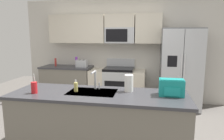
{
  "coord_description": "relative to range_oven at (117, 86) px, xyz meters",
  "views": [
    {
      "loc": [
        0.69,
        -3.11,
        1.7
      ],
      "look_at": [
        -0.0,
        0.6,
        1.05
      ],
      "focal_mm": 32.69,
      "sensor_mm": 36.0,
      "label": 1
    }
  ],
  "objects": [
    {
      "name": "sink_faucet",
      "position": [
        -0.01,
        -2.06,
        0.62
      ],
      "size": [
        0.08,
        0.22,
        0.28
      ],
      "color": "#B7BABF",
      "rests_on": "island_counter"
    },
    {
      "name": "back_counter",
      "position": [
        -1.33,
        -0.0,
        0.01
      ],
      "size": [
        1.29,
        0.63,
        0.9
      ],
      "color": "slate",
      "rests_on": "ground"
    },
    {
      "name": "toaster",
      "position": [
        -0.9,
        -0.05,
        0.55
      ],
      "size": [
        0.28,
        0.16,
        0.18
      ],
      "color": "#B7BABF",
      "rests_on": "back_counter"
    },
    {
      "name": "paper_towel_roll",
      "position": [
        0.5,
        -2.08,
        0.58
      ],
      "size": [
        0.12,
        0.12,
        0.24
      ],
      "primitive_type": "cylinder",
      "color": "white",
      "rests_on": "island_counter"
    },
    {
      "name": "bottle_purple",
      "position": [
        -1.07,
        0.02,
        0.58
      ],
      "size": [
        0.06,
        0.06,
        0.25
      ],
      "primitive_type": "cylinder",
      "color": "purple",
      "rests_on": "back_counter"
    },
    {
      "name": "pepper_mill",
      "position": [
        -1.63,
        -0.0,
        0.56
      ],
      "size": [
        0.05,
        0.05,
        0.2
      ],
      "primitive_type": "cylinder",
      "color": "#B2332D",
      "rests_on": "back_counter"
    },
    {
      "name": "kitchen_wall_unit",
      "position": [
        -0.06,
        0.28,
        1.03
      ],
      "size": [
        5.2,
        0.43,
        2.6
      ],
      "color": "beige",
      "rests_on": "ground"
    },
    {
      "name": "ground_plane",
      "position": [
        0.09,
        -1.8,
        -0.44
      ],
      "size": [
        9.0,
        9.0,
        0.0
      ],
      "primitive_type": "plane",
      "color": "#66605B",
      "rests_on": "ground"
    },
    {
      "name": "refrigerator",
      "position": [
        1.48,
        -0.07,
        0.48
      ],
      "size": [
        0.9,
        0.76,
        1.85
      ],
      "color": "#4C4F54",
      "rests_on": "ground"
    },
    {
      "name": "island_counter",
      "position": [
        0.09,
        -2.25,
        0.01
      ],
      "size": [
        2.46,
        0.82,
        0.9
      ],
      "color": "slate",
      "rests_on": "ground"
    },
    {
      "name": "backpack",
      "position": [
        1.07,
        -2.18,
        0.57
      ],
      "size": [
        0.32,
        0.22,
        0.23
      ],
      "color": "teal",
      "rests_on": "island_counter"
    },
    {
      "name": "drink_cup_red",
      "position": [
        -0.79,
        -2.41,
        0.54
      ],
      "size": [
        0.08,
        0.08,
        0.28
      ],
      "color": "red",
      "rests_on": "island_counter"
    },
    {
      "name": "soap_dispenser",
      "position": [
        -0.25,
        -2.22,
        0.53
      ],
      "size": [
        0.06,
        0.06,
        0.17
      ],
      "color": "#D8CC66",
      "rests_on": "island_counter"
    },
    {
      "name": "range_oven",
      "position": [
        0.0,
        0.0,
        0.0
      ],
      "size": [
        1.36,
        0.61,
        1.1
      ],
      "color": "#B7BABF",
      "rests_on": "ground"
    }
  ]
}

